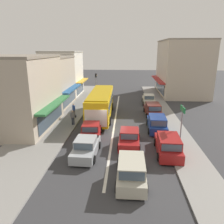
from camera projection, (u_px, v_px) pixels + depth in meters
The scene contains 21 objects.
ground_plane at pixel (113, 132), 22.48m from camera, with size 140.00×140.00×0.00m, color #353538.
lane_centre_line at pixel (115, 120), 26.31m from camera, with size 0.20×28.00×0.01m, color silver.
sidewalk_left at pixel (64, 113), 28.62m from camera, with size 5.20×44.00×0.14m, color gray.
kerb_right at pixel (164, 115), 27.84m from camera, with size 2.80×44.00×0.12m, color gray.
shopfront_corner_near at pixel (16, 93), 22.61m from camera, with size 8.22×9.08×7.61m.
shopfront_mid_block at pixel (47, 82), 31.53m from camera, with size 7.43×8.77×7.24m.
shopfront_far_end at pixel (63, 74), 39.27m from camera, with size 7.26×7.12×7.89m.
building_right_far at pixel (182, 68), 40.18m from camera, with size 8.71×12.57×9.82m.
city_bus at pixel (101, 102), 26.82m from camera, with size 2.87×10.90×3.23m.
wagon_queue_far_back at pixel (131, 170), 13.99m from camera, with size 1.98×4.52×1.58m.
sedan_behind_bus_mid at pixel (86, 147), 17.35m from camera, with size 2.02×4.26×1.47m.
sedan_queue_gap_filler at pixel (91, 131), 20.79m from camera, with size 2.03×4.27×1.47m.
sedan_adjacent_lane_trail at pixel (129, 138), 19.21m from camera, with size 2.01×4.26×1.47m.
parked_wagon_kerb_front at pixel (168, 145), 17.55m from camera, with size 2.06×4.56×1.58m.
parked_wagon_kerb_second at pixel (157, 123), 22.71m from camera, with size 2.05×4.55×1.58m.
parked_wagon_kerb_third at pixel (153, 110), 27.93m from camera, with size 2.07×4.57×1.58m.
parked_sedan_kerb_rear at pixel (149, 100), 33.82m from camera, with size 1.93×4.22×1.47m.
traffic_light_downstreet at pixel (96, 81), 37.73m from camera, with size 0.33×0.24×4.20m.
directional_road_sign at pixel (182, 116), 18.62m from camera, with size 0.10×1.40×3.60m.
pedestrian_with_handbag_near at pixel (73, 117), 23.89m from camera, with size 0.65×0.30×1.63m.
pedestrian_browsing_midblock at pixel (74, 109), 26.89m from camera, with size 0.40×0.46×1.63m.
Camera 1 is at (1.19, -21.00, 8.18)m, focal length 35.00 mm.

